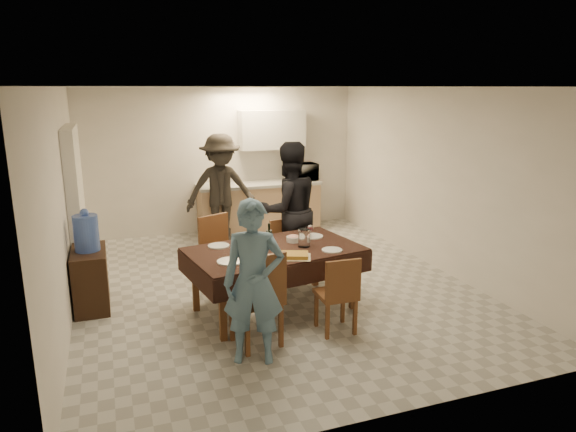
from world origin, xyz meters
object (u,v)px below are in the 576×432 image
savoury_tart (294,255)px  wine_bottle (269,236)px  dining_table (275,251)px  water_pitcher (304,238)px  microwave (301,172)px  person_kitchen (221,189)px  person_near (254,283)px  person_far (289,210)px  water_jug (86,233)px  console (91,279)px

savoury_tart → wine_bottle: bearing=109.2°
dining_table → water_pitcher: 0.38m
microwave → person_kitchen: size_ratio=0.31×
dining_table → person_near: person_near is taller
person_near → person_kitchen: person_kitchen is taller
person_far → person_kitchen: person_far is taller
water_pitcher → person_kitchen: person_kitchen is taller
person_near → person_kitchen: bearing=100.8°
dining_table → microwave: bearing=54.8°
person_kitchen → water_jug: bearing=-134.1°
dining_table → water_pitcher: size_ratio=9.89×
person_near → water_jug: bearing=148.0°
water_jug → microwave: microwave is taller
wine_bottle → person_kitchen: (0.06, 2.90, 0.01)m
savoury_tart → person_near: person_near is taller
console → person_near: bearing=-50.8°
water_pitcher → person_kitchen: 3.02m
console → water_jug: (0.00, 0.00, 0.57)m
water_jug → wine_bottle: bearing=-20.6°
water_jug → wine_bottle: (2.02, -0.76, -0.02)m
console → dining_table: bearing=-21.3°
console → wine_bottle: bearing=-20.6°
person_far → person_kitchen: bearing=-80.2°
dining_table → wine_bottle: 0.20m
water_pitcher → person_near: person_near is taller
console → savoury_tart: bearing=-28.7°
water_jug → wine_bottle: 2.15m
savoury_tart → person_far: bearing=72.5°
water_pitcher → microwave: size_ratio=0.38×
console → water_jug: 0.57m
water_jug → water_pitcher: 2.56m
water_jug → person_near: (1.52, -1.86, -0.13)m
microwave → person_near: size_ratio=0.36×
wine_bottle → person_near: person_near is taller
dining_table → person_near: 1.19m
water_pitcher → person_far: bearing=79.7°
savoury_tart → person_near: size_ratio=0.23×
console → water_pitcher: (2.42, -0.86, 0.51)m
water_jug → person_kitchen: size_ratio=0.23×
dining_table → wine_bottle: wine_bottle is taller
console → person_far: person_far is taller
microwave → savoury_tart: bearing=67.9°
dining_table → wine_bottle: size_ratio=7.17×
dining_table → savoury_tart: size_ratio=5.70×
dining_table → console: bearing=149.1°
savoury_tart → person_near: bearing=-134.1°
water_jug → person_near: size_ratio=0.27×
water_pitcher → person_near: (-0.90, -1.00, -0.07)m
wine_bottle → person_kitchen: 2.90m
console → savoury_tart: size_ratio=2.09×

